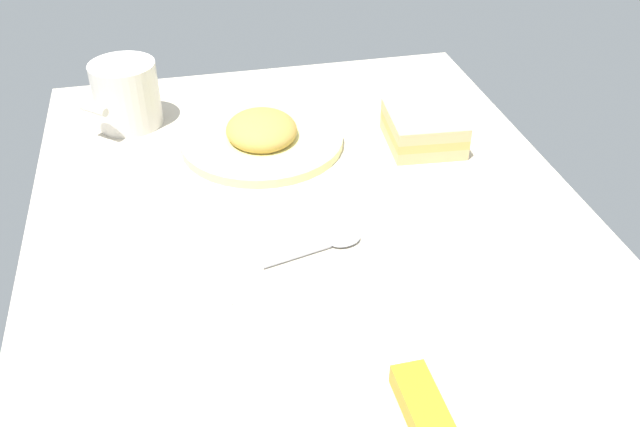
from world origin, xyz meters
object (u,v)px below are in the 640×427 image
at_px(plate_of_food, 262,136).
at_px(coffee_mug_black, 126,93).
at_px(spoon, 328,245).
at_px(paper_napkin, 138,283).
at_px(sandwich_main, 424,128).

height_order(plate_of_food, coffee_mug_black, coffee_mug_black).
relative_size(spoon, paper_napkin, 0.79).
bearing_deg(paper_napkin, sandwich_main, -61.26).
bearing_deg(paper_napkin, plate_of_food, -33.58).
bearing_deg(sandwich_main, plate_of_food, 78.38).
bearing_deg(spoon, paper_napkin, 94.26).
relative_size(sandwich_main, paper_napkin, 0.76).
bearing_deg(coffee_mug_black, plate_of_food, -120.27).
bearing_deg(spoon, sandwich_main, -42.52).
height_order(plate_of_food, paper_napkin, plate_of_food).
bearing_deg(sandwich_main, paper_napkin, 118.74).
height_order(coffee_mug_black, spoon, coffee_mug_black).
height_order(coffee_mug_black, sandwich_main, coffee_mug_black).
bearing_deg(coffee_mug_black, spoon, -148.35).
height_order(coffee_mug_black, paper_napkin, coffee_mug_black).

